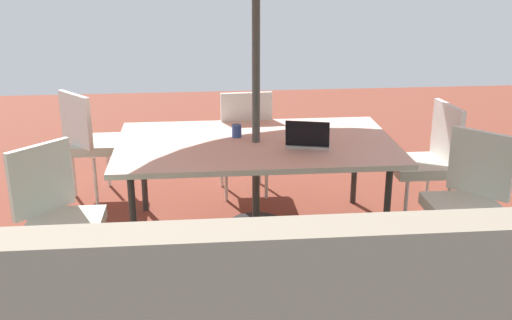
% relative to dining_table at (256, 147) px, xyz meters
% --- Properties ---
extents(ground_plane, '(10.00, 10.00, 0.02)m').
position_rel_dining_table_xyz_m(ground_plane, '(0.00, 0.00, -0.71)').
color(ground_plane, brown).
extents(dining_table, '(2.11, 1.26, 0.74)m').
position_rel_dining_table_xyz_m(dining_table, '(0.00, 0.00, 0.00)').
color(dining_table, silver).
rests_on(dining_table, ground_plane).
extents(chair_northwest, '(0.59, 0.59, 0.98)m').
position_rel_dining_table_xyz_m(chair_northwest, '(-1.36, 0.79, -0.14)').
color(chair_northwest, silver).
rests_on(chair_northwest, ground_plane).
extents(chair_northeast, '(0.59, 0.59, 0.98)m').
position_rel_dining_table_xyz_m(chair_northeast, '(1.33, 0.81, -0.14)').
color(chair_northeast, silver).
rests_on(chair_northeast, ground_plane).
extents(chair_west, '(0.48, 0.47, 0.98)m').
position_rel_dining_table_xyz_m(chair_west, '(-1.37, -0.03, -0.14)').
color(chair_west, silver).
rests_on(chair_west, ground_plane).
extents(chair_southeast, '(0.59, 0.58, 0.98)m').
position_rel_dining_table_xyz_m(chair_southeast, '(1.35, -0.80, -0.14)').
color(chair_southeast, silver).
rests_on(chair_southeast, ground_plane).
extents(chair_south, '(0.46, 0.47, 0.98)m').
position_rel_dining_table_xyz_m(chair_south, '(0.03, -0.76, -0.14)').
color(chair_south, silver).
rests_on(chair_south, ground_plane).
extents(laptop, '(0.37, 0.32, 0.21)m').
position_rel_dining_table_xyz_m(laptop, '(-0.37, 0.15, 0.09)').
color(laptop, '#B7B7BC').
rests_on(laptop, dining_table).
extents(cup, '(0.07, 0.07, 0.10)m').
position_rel_dining_table_xyz_m(cup, '(0.14, -0.14, 0.09)').
color(cup, '#334C99').
rests_on(cup, dining_table).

